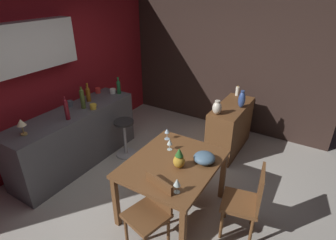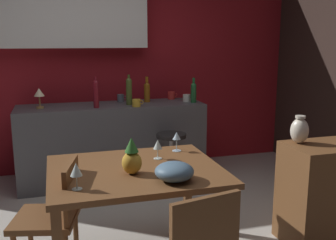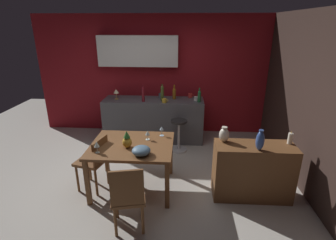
# 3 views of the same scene
# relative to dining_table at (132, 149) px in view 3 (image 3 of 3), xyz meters

# --- Properties ---
(ground_plane) EXTENTS (9.00, 9.00, 0.00)m
(ground_plane) POSITION_rel_dining_table_xyz_m (0.05, 0.28, -0.65)
(ground_plane) COLOR #B7B2A8
(wall_kitchen_back) EXTENTS (5.20, 0.33, 2.60)m
(wall_kitchen_back) POSITION_rel_dining_table_xyz_m (-0.01, 2.36, 0.76)
(wall_kitchen_back) COLOR maroon
(wall_kitchen_back) RESTS_ON ground_plane
(wall_side_right) EXTENTS (0.10, 4.40, 2.60)m
(wall_side_right) POSITION_rel_dining_table_xyz_m (2.60, 0.58, 0.65)
(wall_side_right) COLOR #33231E
(wall_side_right) RESTS_ON ground_plane
(dining_table) EXTENTS (1.19, 0.98, 0.74)m
(dining_table) POSITION_rel_dining_table_xyz_m (0.00, 0.00, 0.00)
(dining_table) COLOR brown
(dining_table) RESTS_ON ground_plane
(kitchen_counter) EXTENTS (2.10, 0.60, 0.90)m
(kitchen_counter) POSITION_rel_dining_table_xyz_m (0.10, 1.82, -0.20)
(kitchen_counter) COLOR #4C4C51
(kitchen_counter) RESTS_ON ground_plane
(sideboard_cabinet) EXTENTS (1.10, 0.44, 0.82)m
(sideboard_cabinet) POSITION_rel_dining_table_xyz_m (1.75, -0.09, -0.24)
(sideboard_cabinet) COLOR brown
(sideboard_cabinet) RESTS_ON ground_plane
(chair_near_window) EXTENTS (0.49, 0.49, 0.85)m
(chair_near_window) POSITION_rel_dining_table_xyz_m (-0.56, -0.06, -0.17)
(chair_near_window) COLOR brown
(chair_near_window) RESTS_ON ground_plane
(chair_by_doorway) EXTENTS (0.47, 0.47, 0.91)m
(chair_by_doorway) POSITION_rel_dining_table_xyz_m (0.11, -0.88, -0.17)
(chair_by_doorway) COLOR brown
(chair_by_doorway) RESTS_ON ground_plane
(bar_stool) EXTENTS (0.34, 0.34, 0.64)m
(bar_stool) POSITION_rel_dining_table_xyz_m (0.66, 1.30, -0.31)
(bar_stool) COLOR #262323
(bar_stool) RESTS_ON ground_plane
(wine_glass_left) EXTENTS (0.07, 0.07, 0.15)m
(wine_glass_left) POSITION_rel_dining_table_xyz_m (0.21, 0.17, 0.19)
(wine_glass_left) COLOR silver
(wine_glass_left) RESTS_ON dining_table
(wine_glass_right) EXTENTS (0.07, 0.07, 0.17)m
(wine_glass_right) POSITION_rel_dining_table_xyz_m (-0.42, -0.29, 0.21)
(wine_glass_right) COLOR silver
(wine_glass_right) RESTS_ON dining_table
(wine_glass_center) EXTENTS (0.07, 0.07, 0.16)m
(wine_glass_center) POSITION_rel_dining_table_xyz_m (0.41, 0.33, 0.20)
(wine_glass_center) COLOR silver
(wine_glass_center) RESTS_ON dining_table
(pineapple_centerpiece) EXTENTS (0.13, 0.13, 0.25)m
(pineapple_centerpiece) POSITION_rel_dining_table_xyz_m (-0.04, -0.10, 0.19)
(pineapple_centerpiece) COLOR gold
(pineapple_centerpiece) RESTS_ON dining_table
(fruit_bowl) EXTENTS (0.25, 0.25, 0.12)m
(fruit_bowl) POSITION_rel_dining_table_xyz_m (0.19, -0.31, 0.15)
(fruit_bowl) COLOR slate
(fruit_bowl) RESTS_ON dining_table
(wine_bottle_olive) EXTENTS (0.07, 0.07, 0.34)m
(wine_bottle_olive) POSITION_rel_dining_table_xyz_m (0.30, 1.76, 0.41)
(wine_bottle_olive) COLOR #475623
(wine_bottle_olive) RESTS_ON kitchen_counter
(wine_bottle_amber) EXTENTS (0.07, 0.07, 0.30)m
(wine_bottle_amber) POSITION_rel_dining_table_xyz_m (0.54, 1.90, 0.38)
(wine_bottle_amber) COLOR #8C5114
(wine_bottle_amber) RESTS_ON kitchen_counter
(wine_bottle_green) EXTENTS (0.07, 0.07, 0.29)m
(wine_bottle_green) POSITION_rel_dining_table_xyz_m (1.05, 1.71, 0.38)
(wine_bottle_green) COLOR #1E592D
(wine_bottle_green) RESTS_ON kitchen_counter
(wine_bottle_ruby) EXTENTS (0.06, 0.06, 0.34)m
(wine_bottle_ruby) POSITION_rel_dining_table_xyz_m (-0.08, 1.66, 0.41)
(wine_bottle_ruby) COLOR maroon
(wine_bottle_ruby) RESTS_ON kitchen_counter
(cup_red) EXTENTS (0.12, 0.09, 0.09)m
(cup_red) POSITION_rel_dining_table_xyz_m (0.88, 2.03, 0.29)
(cup_red) COLOR red
(cup_red) RESTS_ON kitchen_counter
(cup_slate) EXTENTS (0.12, 0.08, 0.09)m
(cup_slate) POSITION_rel_dining_table_xyz_m (0.24, 2.00, 0.29)
(cup_slate) COLOR #515660
(cup_slate) RESTS_ON kitchen_counter
(cup_white) EXTENTS (0.13, 0.09, 0.08)m
(cup_white) POSITION_rel_dining_table_xyz_m (1.00, 1.80, 0.29)
(cup_white) COLOR white
(cup_white) RESTS_ON kitchen_counter
(cup_mustard) EXTENTS (0.13, 0.09, 0.08)m
(cup_mustard) POSITION_rel_dining_table_xyz_m (0.35, 1.61, 0.29)
(cup_mustard) COLOR gold
(cup_mustard) RESTS_ON kitchen_counter
(counter_lamp) EXTENTS (0.11, 0.11, 0.22)m
(counter_lamp) POSITION_rel_dining_table_xyz_m (-0.67, 1.79, 0.40)
(counter_lamp) COLOR #A58447
(counter_lamp) RESTS_ON kitchen_counter
(pillar_candle_tall) EXTENTS (0.06, 0.06, 0.18)m
(pillar_candle_tall) POSITION_rel_dining_table_xyz_m (2.23, -0.01, 0.25)
(pillar_candle_tall) COLOR white
(pillar_candle_tall) RESTS_ON sideboard_cabinet
(vase_ceramic_blue) EXTENTS (0.11, 0.11, 0.29)m
(vase_ceramic_blue) POSITION_rel_dining_table_xyz_m (1.75, -0.23, 0.30)
(vase_ceramic_blue) COLOR #334C8C
(vase_ceramic_blue) RESTS_ON sideboard_cabinet
(vase_ceramic_ivory) EXTENTS (0.14, 0.14, 0.22)m
(vase_ceramic_ivory) POSITION_rel_dining_table_xyz_m (1.32, 0.01, 0.27)
(vase_ceramic_ivory) COLOR beige
(vase_ceramic_ivory) RESTS_ON sideboard_cabinet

